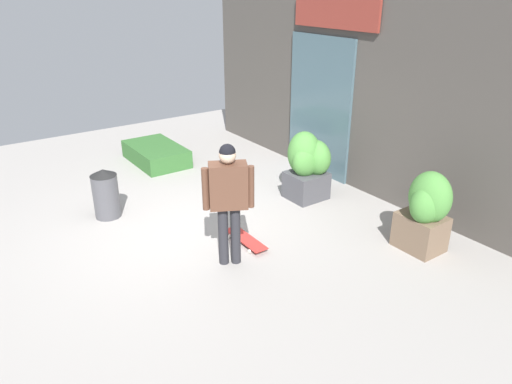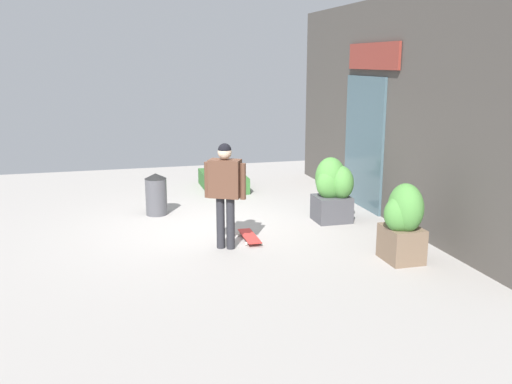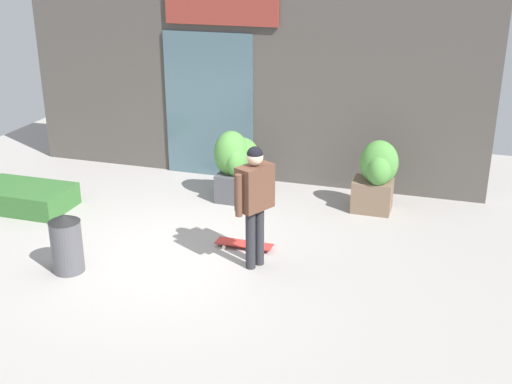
% 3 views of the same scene
% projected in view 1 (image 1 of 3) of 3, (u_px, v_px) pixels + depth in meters
% --- Properties ---
extents(ground_plane, '(12.00, 12.00, 0.00)m').
position_uv_depth(ground_plane, '(190.00, 228.00, 7.25)').
color(ground_plane, '#9E9993').
extents(building_facade, '(8.24, 0.31, 3.98)m').
position_uv_depth(building_facade, '(354.00, 74.00, 8.20)').
color(building_facade, '#4C4742').
rests_on(building_facade, ground_plane).
extents(skateboarder, '(0.45, 0.59, 1.65)m').
position_uv_depth(skateboarder, '(228.00, 193.00, 5.95)').
color(skateboarder, '#28282D').
rests_on(skateboarder, ground_plane).
extents(skateboard, '(0.81, 0.27, 0.08)m').
position_uv_depth(skateboard, '(246.00, 239.00, 6.80)').
color(skateboard, red).
rests_on(skateboard, ground_plane).
extents(planter_box_left, '(0.67, 0.59, 1.17)m').
position_uv_depth(planter_box_left, '(426.00, 211.00, 6.40)').
color(planter_box_left, brown).
rests_on(planter_box_left, ground_plane).
extents(planter_box_right, '(0.71, 0.67, 1.17)m').
position_uv_depth(planter_box_right, '(308.00, 164.00, 8.03)').
color(planter_box_right, '#47474C').
rests_on(planter_box_right, ground_plane).
extents(trash_bin, '(0.41, 0.41, 0.80)m').
position_uv_depth(trash_bin, '(106.00, 193.00, 7.45)').
color(trash_bin, '#4C4C51').
rests_on(trash_bin, ground_plane).
extents(hedge_ledge, '(1.51, 0.90, 0.35)m').
position_uv_depth(hedge_ledge, '(156.00, 154.00, 9.82)').
color(hedge_ledge, '#33662D').
rests_on(hedge_ledge, ground_plane).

